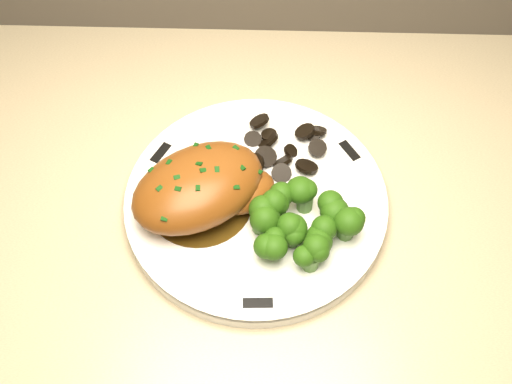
{
  "coord_description": "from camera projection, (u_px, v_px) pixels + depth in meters",
  "views": [
    {
      "loc": [
        0.47,
        1.37,
        1.51
      ],
      "look_at": [
        0.46,
        1.72,
        0.99
      ],
      "focal_mm": 45.0,
      "sensor_mm": 36.0,
      "label": 1
    }
  ],
  "objects": [
    {
      "name": "rim_accent_2",
      "position": [
        258.0,
        303.0,
        0.57
      ],
      "size": [
        0.03,
        0.01,
        0.0
      ],
      "primitive_type": "cube",
      "rotation": [
        0.0,
        0.0,
        6.33
      ],
      "color": "black",
      "rests_on": "plate"
    },
    {
      "name": "chicken_breast",
      "position": [
        203.0,
        188.0,
        0.61
      ],
      "size": [
        0.16,
        0.15,
        0.05
      ],
      "rotation": [
        0.0,
        0.0,
        0.58
      ],
      "color": "brown",
      "rests_on": "plate"
    },
    {
      "name": "plate",
      "position": [
        256.0,
        202.0,
        0.64
      ],
      "size": [
        0.3,
        0.3,
        0.02
      ],
      "primitive_type": "cylinder",
      "rotation": [
        0.0,
        0.0,
        0.17
      ],
      "color": "white",
      "rests_on": "counter"
    },
    {
      "name": "broccoli_florets",
      "position": [
        302.0,
        223.0,
        0.59
      ],
      "size": [
        0.1,
        0.09,
        0.04
      ],
      "rotation": [
        0.0,
        0.0,
        -0.19
      ],
      "color": "#4B7933",
      "rests_on": "plate"
    },
    {
      "name": "mushroom_pile",
      "position": [
        283.0,
        151.0,
        0.66
      ],
      "size": [
        0.09,
        0.07,
        0.02
      ],
      "color": "black",
      "rests_on": "plate"
    },
    {
      "name": "rim_accent_0",
      "position": [
        349.0,
        151.0,
        0.67
      ],
      "size": [
        0.02,
        0.03,
        0.0
      ],
      "primitive_type": "cube",
      "rotation": [
        0.0,
        0.0,
        2.14
      ],
      "color": "black",
      "rests_on": "plate"
    },
    {
      "name": "rim_accent_1",
      "position": [
        161.0,
        153.0,
        0.66
      ],
      "size": [
        0.02,
        0.03,
        0.0
      ],
      "primitive_type": "cube",
      "rotation": [
        0.0,
        0.0,
        4.23
      ],
      "color": "black",
      "rests_on": "plate"
    },
    {
      "name": "gravy_pool",
      "position": [
        200.0,
        202.0,
        0.63
      ],
      "size": [
        0.1,
        0.1,
        0.0
      ],
      "primitive_type": "cylinder",
      "color": "#3C290B",
      "rests_on": "plate"
    }
  ]
}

